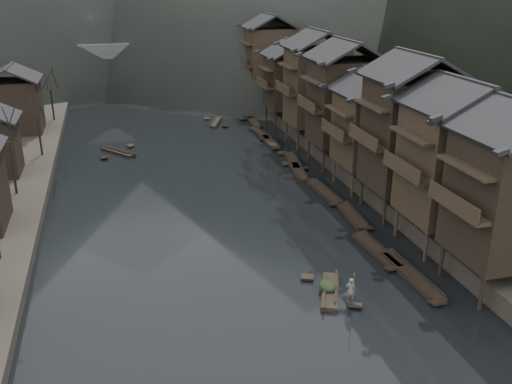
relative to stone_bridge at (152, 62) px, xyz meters
name	(u,v)px	position (x,y,z in m)	size (l,w,h in m)	color
water	(235,263)	(0.00, -72.00, -5.11)	(300.00, 300.00, 0.00)	black
right_bank	(401,111)	(35.00, -32.00, -4.21)	(40.00, 200.00, 1.80)	#2D2823
stilt_houses	(350,92)	(17.28, -52.65, 3.59)	(9.00, 67.60, 15.07)	black
bare_trees	(11,147)	(-17.00, -57.97, 1.40)	(3.98, 62.17, 7.95)	black
moored_sampans	(288,157)	(11.75, -48.01, -4.91)	(2.93, 66.80, 0.47)	black
midriver_boats	(171,136)	(-0.62, -34.68, -4.91)	(18.06, 17.34, 0.45)	black
stone_bridge	(152,62)	(0.00, 0.00, 0.00)	(40.00, 6.00, 9.00)	#4C4C4F
hero_sampan	(330,291)	(5.41, -77.98, -4.91)	(2.92, 5.25, 0.44)	black
cargo_heap	(328,282)	(5.32, -77.75, -4.32)	(1.17, 1.54, 0.70)	black
boatman	(351,287)	(6.15, -79.69, -3.76)	(0.67, 0.44, 1.83)	slate
bamboo_pole	(356,252)	(6.35, -79.69, -1.19)	(0.06, 0.06, 3.93)	#8C7A51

